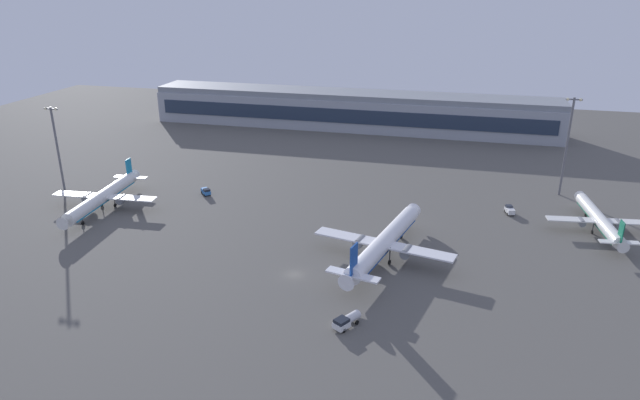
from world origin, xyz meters
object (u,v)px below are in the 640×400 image
Objects in this scene: airplane_mid_apron at (104,196)px; cargo_loader at (510,210)px; fuel_truck at (346,321)px; airplane_near_gate at (384,243)px; maintenance_van at (206,191)px; apron_light_central at (567,142)px; apron_light_east at (57,143)px; airplane_taxiway_distant at (599,220)px.

airplane_mid_apron is 119.74m from cargo_loader.
cargo_loader is at bearing -85.68° from fuel_truck.
maintenance_van is (-61.15, 30.39, -3.24)m from airplane_near_gate.
fuel_truck is at bearing 148.32° from airplane_mid_apron.
fuel_truck reaches higher than maintenance_van.
fuel_truck is 0.21× the size of apron_light_central.
maintenance_van is at bearing -15.39° from fuel_truck.
apron_light_central is 159.79m from apron_light_east.
airplane_taxiway_distant reaches higher than fuel_truck.
apron_light_east is at bearing -36.27° from maintenance_van.
cargo_loader is 0.17× the size of apron_light_east.
airplane_taxiway_distant is at bearing 135.72° from maintenance_van.
airplane_near_gate is at bearing -129.45° from apron_light_central.
apron_light_east reaches higher than airplane_mid_apron.
airplane_mid_apron is 6.34× the size of fuel_truck.
fuel_truck is at bearing -119.67° from apron_light_central.
fuel_truck is at bearing -140.17° from airplane_taxiway_distant.
airplane_near_gate is 1.66× the size of apron_light_east.
airplane_near_gate is 10.43× the size of maintenance_van.
apron_light_central is at bearing 95.67° from airplane_taxiway_distant.
apron_light_central is (16.22, 20.42, 16.25)m from cargo_loader.
airplane_mid_apron is at bearing -27.23° from apron_light_east.
maintenance_van is 113.63m from apron_light_central.
apron_light_east reaches higher than fuel_truck.
airplane_taxiway_distant reaches higher than maintenance_van.
apron_light_central is at bearing 12.43° from apron_light_east.
apron_light_central reaches higher than maintenance_van.
apron_light_east reaches higher than airplane_near_gate.
apron_light_central reaches higher than fuel_truck.
airplane_near_gate is at bearing -12.37° from apron_light_east.
maintenance_van is (-115.32, -0.10, -2.28)m from airplane_taxiway_distant.
maintenance_van is at bearing 8.06° from apron_light_east.
maintenance_van is 84.53m from fuel_truck.
airplane_mid_apron is 9.17× the size of cargo_loader.
apron_light_central is at bearing -165.12° from airplane_mid_apron.
maintenance_van is at bearing 166.19° from airplane_near_gate.
apron_light_east is at bearing 172.05° from cargo_loader.
airplane_near_gate reaches higher than fuel_truck.
fuel_truck is at bearing -82.67° from airplane_near_gate.
airplane_near_gate reaches higher than airplane_taxiway_distant.
apron_light_central is at bearing 37.88° from cargo_loader.
apron_light_central reaches higher than airplane_taxiway_distant.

